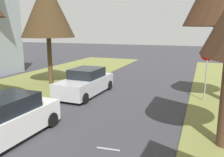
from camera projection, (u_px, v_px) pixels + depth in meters
stop_sign_far at (207, 62)px, 12.61m from camera, size 0.81×0.42×2.96m
street_tree_left_mid_b at (47, 8)px, 16.15m from camera, size 3.68×3.68×7.24m
parked_sedan_white at (3, 121)px, 8.36m from camera, size 2.06×4.45×1.57m
parked_sedan_silver at (85, 83)px, 14.31m from camera, size 2.06×4.45×1.57m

